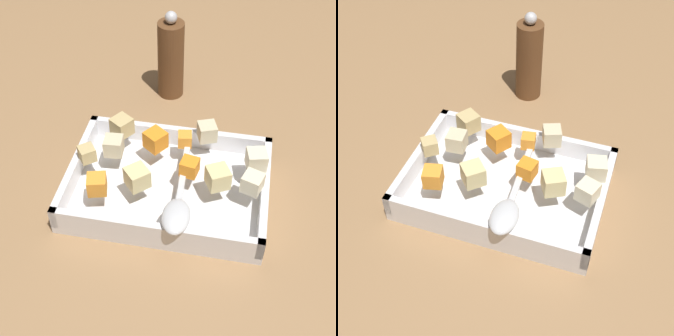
# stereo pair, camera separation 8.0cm
# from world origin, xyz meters

# --- Properties ---
(ground_plane) EXTENTS (4.00, 4.00, 0.00)m
(ground_plane) POSITION_xyz_m (0.00, 0.00, 0.00)
(ground_plane) COLOR #936D47
(baking_dish) EXTENTS (0.33, 0.24, 0.05)m
(baking_dish) POSITION_xyz_m (-0.01, -0.01, 0.02)
(baking_dish) COLOR silver
(baking_dish) RESTS_ON ground_plane
(carrot_chunk_near_spoon) EXTENTS (0.03, 0.03, 0.03)m
(carrot_chunk_near_spoon) POSITION_xyz_m (0.02, -0.00, 0.07)
(carrot_chunk_near_spoon) COLOR orange
(carrot_chunk_near_spoon) RESTS_ON baking_dish
(carrot_chunk_corner_se) EXTENTS (0.03, 0.03, 0.02)m
(carrot_chunk_corner_se) POSITION_xyz_m (0.01, 0.07, 0.06)
(carrot_chunk_corner_se) COLOR orange
(carrot_chunk_corner_se) RESTS_ON baking_dish
(carrot_chunk_front_center) EXTENTS (0.05, 0.05, 0.03)m
(carrot_chunk_front_center) POSITION_xyz_m (-0.04, 0.05, 0.07)
(carrot_chunk_front_center) COLOR orange
(carrot_chunk_front_center) RESTS_ON baking_dish
(carrot_chunk_mid_right) EXTENTS (0.04, 0.04, 0.03)m
(carrot_chunk_mid_right) POSITION_xyz_m (-0.11, -0.07, 0.07)
(carrot_chunk_mid_right) COLOR orange
(carrot_chunk_mid_right) RESTS_ON baking_dish
(potato_chunk_near_right) EXTENTS (0.04, 0.04, 0.03)m
(potato_chunk_near_right) POSITION_xyz_m (0.04, 0.09, 0.07)
(potato_chunk_near_right) COLOR beige
(potato_chunk_near_right) RESTS_ON baking_dish
(potato_chunk_far_left) EXTENTS (0.05, 0.05, 0.03)m
(potato_chunk_far_left) POSITION_xyz_m (0.07, -0.02, 0.07)
(potato_chunk_far_left) COLOR #E0CC89
(potato_chunk_far_left) RESTS_ON baking_dish
(potato_chunk_corner_nw) EXTENTS (0.03, 0.03, 0.03)m
(potato_chunk_corner_nw) POSITION_xyz_m (-0.11, 0.02, 0.07)
(potato_chunk_corner_nw) COLOR beige
(potato_chunk_corner_nw) RESTS_ON baking_dish
(potato_chunk_back_center) EXTENTS (0.04, 0.04, 0.03)m
(potato_chunk_back_center) POSITION_xyz_m (-0.15, 0.00, 0.07)
(potato_chunk_back_center) COLOR tan
(potato_chunk_back_center) RESTS_ON baking_dish
(potato_chunk_under_handle) EXTENTS (0.04, 0.04, 0.03)m
(potato_chunk_under_handle) POSITION_xyz_m (-0.11, 0.08, 0.07)
(potato_chunk_under_handle) COLOR tan
(potato_chunk_under_handle) RESTS_ON baking_dish
(potato_chunk_corner_ne) EXTENTS (0.04, 0.04, 0.03)m
(potato_chunk_corner_ne) POSITION_xyz_m (0.13, 0.04, 0.07)
(potato_chunk_corner_ne) COLOR beige
(potato_chunk_corner_ne) RESTS_ON baking_dish
(potato_chunk_center) EXTENTS (0.05, 0.05, 0.03)m
(potato_chunk_center) POSITION_xyz_m (-0.05, -0.04, 0.07)
(potato_chunk_center) COLOR #E0CC89
(potato_chunk_center) RESTS_ON baking_dish
(potato_chunk_heap_top) EXTENTS (0.04, 0.04, 0.03)m
(potato_chunk_heap_top) POSITION_xyz_m (0.13, -0.02, 0.07)
(potato_chunk_heap_top) COLOR beige
(potato_chunk_heap_top) RESTS_ON baking_dish
(serving_spoon) EXTENTS (0.05, 0.23, 0.02)m
(serving_spoon) POSITION_xyz_m (0.02, -0.09, 0.06)
(serving_spoon) COLOR silver
(serving_spoon) RESTS_ON baking_dish
(pepper_mill) EXTENTS (0.05, 0.05, 0.19)m
(pepper_mill) POSITION_xyz_m (-0.06, 0.28, 0.08)
(pepper_mill) COLOR brown
(pepper_mill) RESTS_ON ground_plane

